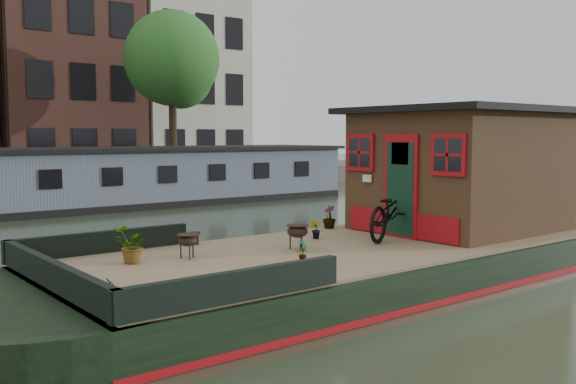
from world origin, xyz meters
TOP-DOWN VIEW (x-y plane):
  - ground at (0.00, 0.00)m, footprint 120.00×120.00m
  - houseboat_hull at (-1.33, 0.00)m, footprint 14.01×4.02m
  - houseboat_deck at (0.00, 0.00)m, footprint 11.80×3.80m
  - bow_bulwark at (-5.07, 0.00)m, footprint 3.00×4.00m
  - cabin at (2.19, 0.00)m, footprint 4.00×3.50m
  - bicycle at (0.20, 0.03)m, footprint 2.06×1.34m
  - potted_plant_a at (-2.47, -0.66)m, footprint 0.23×0.20m
  - potted_plant_b at (-0.89, 0.87)m, footprint 0.21×0.23m
  - potted_plant_c at (-4.50, 0.83)m, footprint 0.53×0.48m
  - potted_plant_d at (0.20, 1.70)m, footprint 0.26×0.26m
  - potted_plant_e at (-5.60, -1.00)m, footprint 0.11×0.15m
  - brazier_front at (-3.65, 0.65)m, footprint 0.44×0.44m
  - brazier_rear at (-1.85, 0.22)m, footprint 0.49×0.49m
  - bollard_port at (-2.92, 1.70)m, footprint 0.19×0.19m
  - bollard_stbd at (-3.86, -1.44)m, footprint 0.18×0.18m
  - far_houseboat at (0.00, 14.00)m, footprint 20.40×4.40m
  - quay at (0.00, 20.50)m, footprint 60.00×6.00m
  - tree_right at (6.14, 19.07)m, footprint 4.40×4.40m

SIDE VIEW (x-z plane):
  - ground at x=0.00m, z-range 0.00..0.00m
  - houseboat_hull at x=-1.33m, z-range -0.03..0.57m
  - quay at x=0.00m, z-range 0.00..0.90m
  - houseboat_deck at x=0.00m, z-range 0.60..0.65m
  - bollard_stbd at x=-3.86m, z-range 0.65..0.85m
  - bollard_port at x=-2.92m, z-range 0.65..0.87m
  - potted_plant_e at x=-5.60m, z-range 0.65..0.92m
  - potted_plant_b at x=-0.89m, z-range 0.65..1.00m
  - bow_bulwark at x=-5.07m, z-range 0.65..1.00m
  - potted_plant_a at x=-2.47m, z-range 0.65..1.02m
  - brazier_front at x=-3.65m, z-range 0.65..1.03m
  - brazier_rear at x=-1.85m, z-range 0.65..1.06m
  - potted_plant_d at x=0.20m, z-range 0.65..1.12m
  - potted_plant_c at x=-4.50m, z-range 0.65..1.18m
  - far_houseboat at x=0.00m, z-range -0.09..2.02m
  - bicycle at x=0.20m, z-range 0.65..1.67m
  - cabin at x=2.19m, z-range 0.67..3.09m
  - tree_right at x=6.14m, z-range 2.19..9.59m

